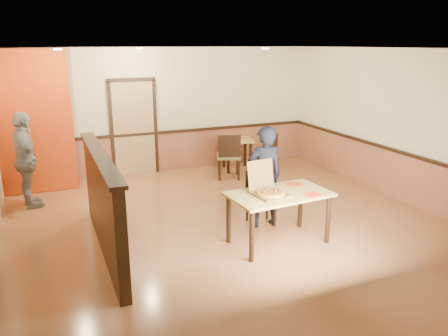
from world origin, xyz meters
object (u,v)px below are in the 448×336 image
object	(u,v)px
diner_chair	(260,195)
passerby	(26,160)
side_chair_left	(229,154)
diner	(264,177)
main_table	(279,200)
pizza_box	(269,191)
side_table	(237,146)
condiment	(242,135)
side_chair_right	(268,152)

from	to	relation	value
diner_chair	passerby	bearing A→B (deg)	154.65
side_chair_left	diner	distance (m)	2.62
main_table	passerby	bearing A→B (deg)	133.98
main_table	pizza_box	xyz separation A→B (m)	(-0.18, -0.02, 0.17)
side_table	diner	world-z (taller)	diner
side_table	diner	size ratio (longest dim) A/B	0.49
side_table	condiment	distance (m)	0.29
side_table	side_chair_right	bearing A→B (deg)	-50.29
side_chair_left	passerby	bearing A→B (deg)	22.05
side_chair_right	pizza_box	world-z (taller)	pizza_box
side_chair_left	passerby	world-z (taller)	passerby
diner_chair	condiment	size ratio (longest dim) A/B	5.72
diner_chair	diner	xyz separation A→B (m)	(-0.00, -0.14, 0.35)
diner_chair	main_table	bearing A→B (deg)	-90.15
side_chair_right	main_table	bearing A→B (deg)	20.04
side_table	diner	distance (m)	3.33
diner_chair	condiment	world-z (taller)	condiment
side_chair_right	condiment	xyz separation A→B (m)	(-0.36, 0.63, 0.30)
main_table	side_chair_right	size ratio (longest dim) A/B	1.65
main_table	side_chair_left	bearing A→B (deg)	75.39
main_table	diner	bearing A→B (deg)	76.97
diner	side_chair_right	bearing A→B (deg)	-116.36
side_table	passerby	world-z (taller)	passerby
side_chair_right	side_table	bearing A→B (deg)	-94.36
main_table	side_chair_left	size ratio (longest dim) A/B	1.50
main_table	side_chair_right	world-z (taller)	side_chair_right
main_table	diner	distance (m)	0.68
side_chair_left	diner_chair	bearing A→B (deg)	98.29
diner	passerby	bearing A→B (deg)	-31.13
main_table	diner_chair	size ratio (longest dim) A/B	1.74
diner_chair	pizza_box	xyz separation A→B (m)	(-0.29, -0.82, 0.37)
passerby	pizza_box	xyz separation A→B (m)	(3.22, -3.07, -0.03)
side_chair_left	passerby	xyz separation A→B (m)	(-4.00, -0.16, 0.32)
side_chair_left	side_table	distance (m)	0.78
side_table	side_chair_left	bearing A→B (deg)	-127.45
diner_chair	side_chair_right	bearing A→B (deg)	66.38
side_chair_right	condiment	world-z (taller)	side_chair_right
main_table	side_table	distance (m)	3.99
side_chair_left	diner	size ratio (longest dim) A/B	0.61
diner_chair	side_chair_left	xyz separation A→B (m)	(0.49, 2.41, 0.08)
diner	passerby	xyz separation A→B (m)	(-3.51, 2.40, 0.04)
side_chair_right	diner	distance (m)	2.99
diner_chair	side_chair_left	distance (m)	2.46
passerby	side_chair_right	bearing A→B (deg)	-97.82
side_chair_left	side_table	bearing A→B (deg)	-107.64
main_table	diner	size ratio (longest dim) A/B	0.92
diner_chair	pizza_box	bearing A→B (deg)	-102.07
condiment	side_chair_right	bearing A→B (deg)	-60.43
diner_chair	pizza_box	world-z (taller)	pizza_box
main_table	passerby	distance (m)	4.58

